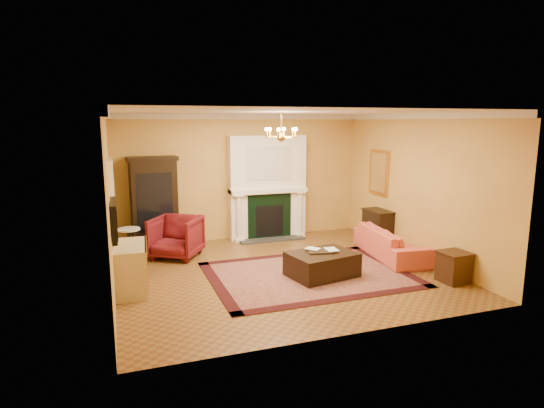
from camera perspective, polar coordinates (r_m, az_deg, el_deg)
name	(u,v)px	position (r m, az deg, el deg)	size (l,w,h in m)	color
floor	(281,272)	(8.79, 1.12, -8.54)	(6.00, 5.50, 0.02)	brown
ceiling	(281,111)	(8.32, 1.19, 11.55)	(6.00, 5.50, 0.02)	silver
wall_back	(242,177)	(11.03, -3.84, 3.37)	(6.00, 0.02, 3.00)	gold
wall_front	(355,226)	(5.96, 10.41, -2.77)	(6.00, 0.02, 3.00)	gold
wall_left	(109,204)	(7.91, -19.76, 0.02)	(0.02, 5.50, 3.00)	gold
wall_right	(417,187)	(9.87, 17.79, 2.08)	(0.02, 5.50, 3.00)	gold
fireplace	(268,190)	(11.06, -0.56, 1.82)	(1.90, 0.70, 2.50)	white
crown_molding	(265,116)	(9.22, -0.92, 11.00)	(6.00, 5.50, 0.12)	silver
doorway	(114,212)	(9.66, -19.21, -0.90)	(0.08, 1.05, 2.10)	white
tv_panel	(114,220)	(7.35, -19.21, -1.89)	(0.09, 0.95, 0.58)	black
gilt_mirror	(379,172)	(10.97, 13.28, 3.87)	(0.06, 0.76, 1.05)	gold
chandelier	(281,134)	(8.32, 1.18, 8.79)	(0.63, 0.55, 0.53)	gold
oriental_rug	(309,274)	(8.64, 4.63, -8.79)	(3.68, 2.76, 0.01)	#4C101E
china_cabinet	(154,205)	(10.48, -14.56, -0.11)	(0.99, 0.45, 1.98)	black
wingback_armchair	(176,235)	(9.77, -11.95, -3.84)	(0.93, 0.87, 0.96)	maroon
pedestal_table	(130,244)	(9.40, -17.43, -4.86)	(0.43, 0.43, 0.77)	black
commode	(131,268)	(8.07, -17.28, -7.68)	(0.51, 1.08, 0.81)	#C2AE8E
coral_sofa	(391,238)	(9.92, 14.71, -4.13)	(2.10, 0.61, 0.82)	#D65543
end_table	(454,268)	(8.79, 21.85, -7.43)	(0.45, 0.45, 0.53)	#331A0E
console_table	(378,228)	(10.80, 13.12, -2.98)	(0.41, 0.71, 0.79)	black
leather_ottoman	(322,264)	(8.50, 6.28, -7.52)	(1.18, 0.86, 0.44)	black
ottoman_tray	(320,251)	(8.47, 5.98, -5.92)	(0.43, 0.33, 0.03)	black
book_a	(311,244)	(8.40, 4.87, -5.02)	(0.19, 0.02, 0.26)	gray
book_b	(326,243)	(8.43, 6.83, -4.90)	(0.21, 0.02, 0.29)	gray
topiary_left	(240,180)	(10.78, -4.09, 3.03)	(0.16, 0.16, 0.43)	gray
topiary_right	(292,177)	(11.19, 2.49, 3.38)	(0.17, 0.17, 0.45)	gray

